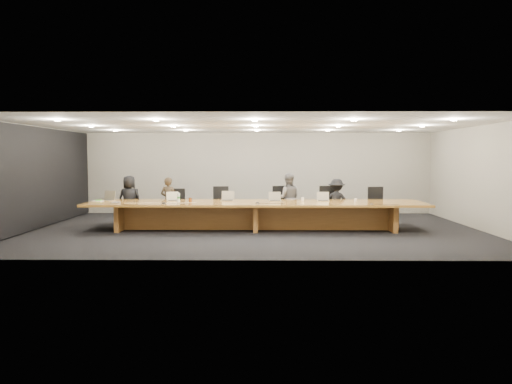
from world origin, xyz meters
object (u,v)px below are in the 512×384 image
at_px(person_d, 337,202).
at_px(laptop_c, 227,196).
at_px(laptop_e, 323,196).
at_px(chair_far_right, 378,205).
at_px(person_a, 129,200).
at_px(av_box, 116,203).
at_px(paper_cup_far, 356,200).
at_px(chair_far_left, 129,206).
at_px(mic_right, 372,204).
at_px(paper_cup_near, 303,199).
at_px(laptop_d, 275,196).
at_px(amber_mug, 190,200).
at_px(chair_right, 329,205).
at_px(mic_center, 258,203).
at_px(chair_mid_right, 283,205).
at_px(conference_table, 256,211).
at_px(chair_left, 177,206).
at_px(water_bottle, 179,198).
at_px(mic_left, 164,203).
at_px(person_c, 288,199).
at_px(laptop_a, 107,196).
at_px(laptop_b, 173,196).
at_px(person_b, 169,200).
at_px(chair_mid_left, 221,205).

distance_m(person_d, laptop_c, 3.23).
height_order(laptop_c, laptop_e, laptop_c).
distance_m(chair_far_right, person_a, 7.29).
height_order(person_a, av_box, person_a).
bearing_deg(paper_cup_far, chair_far_left, 169.64).
relative_size(person_d, mic_right, 12.09).
relative_size(person_a, mic_right, 12.93).
bearing_deg(person_d, paper_cup_far, 122.92).
relative_size(paper_cup_near, mic_right, 0.88).
height_order(laptop_d, amber_mug, laptop_d).
height_order(chair_right, amber_mug, chair_right).
bearing_deg(amber_mug, person_a, 151.00).
height_order(laptop_d, av_box, laptop_d).
bearing_deg(mic_center, chair_mid_right, 64.56).
relative_size(chair_mid_right, mic_right, 10.33).
bearing_deg(conference_table, paper_cup_near, 16.91).
relative_size(person_a, person_d, 1.07).
bearing_deg(chair_left, water_bottle, -79.07).
bearing_deg(mic_left, mic_center, 3.24).
bearing_deg(av_box, laptop_c, 16.59).
height_order(conference_table, person_c, person_c).
xyz_separation_m(laptop_a, paper_cup_far, (6.82, -0.26, -0.10)).
distance_m(laptop_b, av_box, 1.55).
bearing_deg(paper_cup_near, mic_center, -148.36).
bearing_deg(mic_center, av_box, -179.85).
bearing_deg(paper_cup_near, laptop_e, -9.59).
bearing_deg(mic_right, mic_center, 175.27).
bearing_deg(av_box, person_c, 20.94).
height_order(chair_left, laptop_a, chair_left).
relative_size(chair_far_left, person_d, 0.78).
height_order(person_b, paper_cup_far, person_b).
relative_size(chair_mid_right, amber_mug, 10.82).
bearing_deg(mic_center, water_bottle, 170.59).
height_order(water_bottle, av_box, water_bottle).
distance_m(conference_table, chair_mid_right, 1.41).
relative_size(person_c, mic_left, 11.15).
distance_m(chair_mid_left, mic_right, 4.48).
relative_size(chair_far_left, mic_right, 9.39).
distance_m(chair_far_left, laptop_e, 5.71).
bearing_deg(chair_left, laptop_c, -29.74).
bearing_deg(person_b, mic_left, 112.13).
xyz_separation_m(chair_far_left, water_bottle, (1.69, -1.27, 0.35)).
xyz_separation_m(laptop_a, laptop_c, (3.33, 0.03, -0.00)).
bearing_deg(amber_mug, av_box, -165.94).
height_order(laptop_b, amber_mug, laptop_b).
distance_m(chair_left, paper_cup_far, 5.17).
distance_m(chair_far_right, av_box, 7.41).
xyz_separation_m(chair_far_left, paper_cup_far, (6.47, -1.18, 0.28)).
xyz_separation_m(laptop_c, mic_center, (0.84, -0.73, -0.12)).
relative_size(person_a, laptop_c, 3.99).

